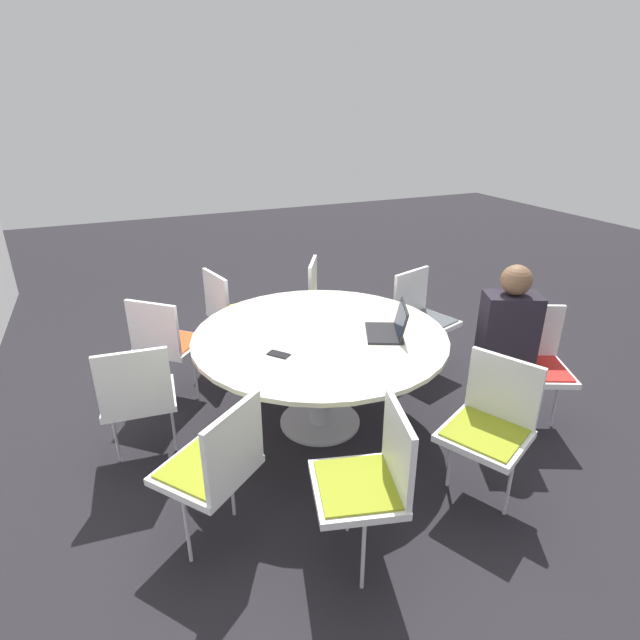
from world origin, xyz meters
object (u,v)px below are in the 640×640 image
object	(u,v)px
chair_2	(327,298)
cell_phone	(279,354)
chair_5	(138,393)
laptop	(391,327)
chair_8	(491,420)
chair_0	(534,357)
chair_3	(231,309)
chair_4	(166,339)
person_0	(508,338)
handbag	(276,329)
chair_1	(421,313)
chair_6	(216,462)
chair_7	(371,475)

from	to	relation	value
chair_2	cell_phone	distance (m)	1.58
chair_5	laptop	world-z (taller)	laptop
chair_5	chair_8	xyz separation A→B (m)	(-1.09, -1.81, 0.00)
chair_0	chair_3	world-z (taller)	same
chair_2	chair_4	xyz separation A→B (m)	(-0.33, 1.48, 0.00)
person_0	handbag	bearing A→B (deg)	-38.36
chair_1	chair_2	xyz separation A→B (m)	(0.65, 0.60, 0.00)
chair_6	chair_8	size ratio (longest dim) A/B	1.00
chair_6	chair_0	bearing A→B (deg)	-32.52
chair_7	cell_phone	world-z (taller)	chair_7
person_0	laptop	size ratio (longest dim) A/B	2.97
handbag	chair_0	bearing A→B (deg)	-148.00
chair_2	chair_7	bearing A→B (deg)	10.43
chair_3	chair_4	size ratio (longest dim) A/B	1.00
chair_0	chair_5	world-z (taller)	same
chair_4	person_0	distance (m)	2.48
chair_7	laptop	bearing A→B (deg)	-19.76
person_0	cell_phone	bearing A→B (deg)	11.55
cell_phone	handbag	world-z (taller)	cell_phone
chair_6	cell_phone	size ratio (longest dim) A/B	5.72
chair_0	cell_phone	world-z (taller)	chair_0
chair_7	cell_phone	xyz separation A→B (m)	(1.00, 0.12, 0.20)
chair_8	laptop	size ratio (longest dim) A/B	2.12
chair_0	cell_phone	xyz separation A→B (m)	(0.38, 1.76, 0.20)
chair_1	person_0	distance (m)	1.00
person_0	laptop	distance (m)	0.79
chair_8	person_0	distance (m)	0.77
chair_5	chair_8	distance (m)	2.12
chair_2	chair_5	world-z (taller)	same
laptop	chair_8	bearing A→B (deg)	35.71
chair_1	chair_3	size ratio (longest dim) A/B	1.00
chair_3	chair_4	xyz separation A→B (m)	(-0.41, 0.60, 0.00)
chair_1	handbag	world-z (taller)	chair_1
cell_phone	chair_3	bearing A→B (deg)	-0.76
chair_4	chair_8	world-z (taller)	same
chair_4	laptop	bearing A→B (deg)	7.08
chair_5	cell_phone	bearing A→B (deg)	-10.09
chair_4	handbag	size ratio (longest dim) A/B	2.43
chair_0	cell_phone	size ratio (longest dim) A/B	5.72
chair_6	handbag	distance (m)	2.50
chair_2	person_0	xyz separation A→B (m)	(-1.64, -0.61, 0.19)
chair_2	handbag	xyz separation A→B (m)	(0.34, 0.39, -0.39)
handbag	chair_3	bearing A→B (deg)	118.89
chair_4	chair_7	xyz separation A→B (m)	(-1.94, -0.70, 0.00)
chair_3	chair_8	bearing A→B (deg)	9.73
chair_1	chair_7	world-z (taller)	same
chair_8	chair_6	bearing A→B (deg)	54.06
chair_3	laptop	xyz separation A→B (m)	(-1.36, -0.78, 0.25)
chair_3	cell_phone	xyz separation A→B (m)	(-1.35, 0.02, 0.20)
chair_5	chair_0	bearing A→B (deg)	-8.24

